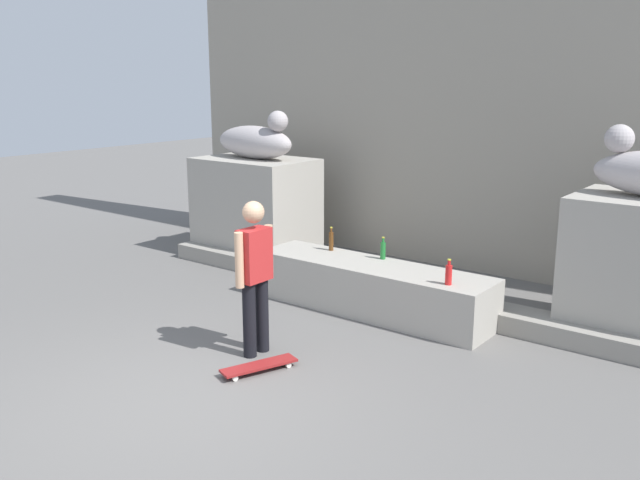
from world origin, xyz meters
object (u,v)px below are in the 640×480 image
Objects in this scene: skateboard at (259,366)px; bottle_brown at (331,241)px; statue_reclining_left at (256,141)px; skater at (255,271)px; bottle_green at (383,250)px; bottle_red at (449,274)px.

skateboard is 2.55× the size of bottle_brown.
bottle_brown is at bearing -17.02° from statue_reclining_left.
skater is 5.75× the size of bottle_green.
bottle_green is at bearing -10.55° from statue_reclining_left.
bottle_red is (1.04, 2.03, 0.68)m from skateboard.
statue_reclining_left is at bearing 162.27° from bottle_red.
skater reaches higher than bottle_red.
bottle_green is at bearing -5.25° from skater.
bottle_green is (-1.18, 0.48, -0.00)m from bottle_red.
statue_reclining_left is 5.67× the size of bottle_green.
bottle_green is at bearing 3.56° from bottle_brown.
bottle_red is at bearing -39.16° from skater.
bottle_red is at bearing -12.32° from bottle_brown.
bottle_red reaches higher than bottle_green.
statue_reclining_left reaches higher than bottle_red.
bottle_red is (1.39, 1.69, -0.18)m from skater.
statue_reclining_left is 5.11× the size of bottle_brown.
skater is at bearing -42.19° from statue_reclining_left.
bottle_red is at bearing -22.14° from bottle_green.
skateboard is at bearing -117.24° from bottle_red.
statue_reclining_left is 5.54× the size of bottle_red.
skater is 2.20m from bottle_red.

